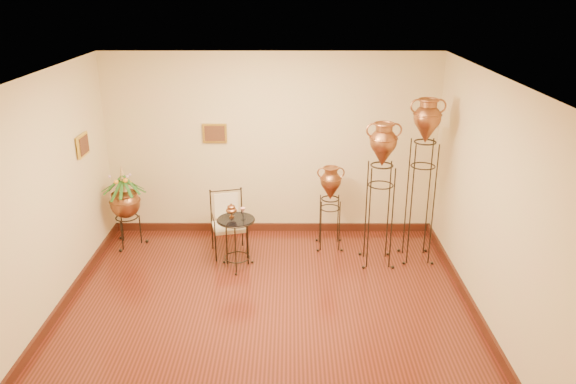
{
  "coord_description": "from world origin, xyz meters",
  "views": [
    {
      "loc": [
        0.28,
        -5.68,
        3.73
      ],
      "look_at": [
        0.25,
        1.3,
        1.1
      ],
      "focal_mm": 35.0,
      "sensor_mm": 36.0,
      "label": 1
    }
  ],
  "objects_px": {
    "side_table": "(237,242)",
    "armchair": "(229,224)",
    "amphora_tall": "(422,180)",
    "planter_urn": "(125,200)",
    "amphora_mid": "(380,194)"
  },
  "relations": [
    {
      "from": "armchair",
      "to": "side_table",
      "type": "relative_size",
      "value": 1.0
    },
    {
      "from": "amphora_tall",
      "to": "side_table",
      "type": "relative_size",
      "value": 2.53
    },
    {
      "from": "amphora_tall",
      "to": "planter_urn",
      "type": "bearing_deg",
      "value": 174.25
    },
    {
      "from": "amphora_mid",
      "to": "planter_urn",
      "type": "height_order",
      "value": "amphora_mid"
    },
    {
      "from": "planter_urn",
      "to": "side_table",
      "type": "relative_size",
      "value": 1.4
    },
    {
      "from": "side_table",
      "to": "armchair",
      "type": "bearing_deg",
      "value": 109.26
    },
    {
      "from": "planter_urn",
      "to": "armchair",
      "type": "height_order",
      "value": "planter_urn"
    },
    {
      "from": "amphora_tall",
      "to": "armchair",
      "type": "xyz_separation_m",
      "value": [
        -2.68,
        0.14,
        -0.73
      ]
    },
    {
      "from": "amphora_mid",
      "to": "armchair",
      "type": "distance_m",
      "value": 2.19
    },
    {
      "from": "amphora_mid",
      "to": "armchair",
      "type": "bearing_deg",
      "value": 173.03
    },
    {
      "from": "amphora_tall",
      "to": "planter_urn",
      "type": "relative_size",
      "value": 1.81
    },
    {
      "from": "planter_urn",
      "to": "side_table",
      "type": "height_order",
      "value": "planter_urn"
    },
    {
      "from": "amphora_mid",
      "to": "side_table",
      "type": "relative_size",
      "value": 2.22
    },
    {
      "from": "amphora_tall",
      "to": "armchair",
      "type": "relative_size",
      "value": 2.53
    },
    {
      "from": "amphora_mid",
      "to": "armchair",
      "type": "xyz_separation_m",
      "value": [
        -2.1,
        0.26,
        -0.57
      ]
    }
  ]
}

